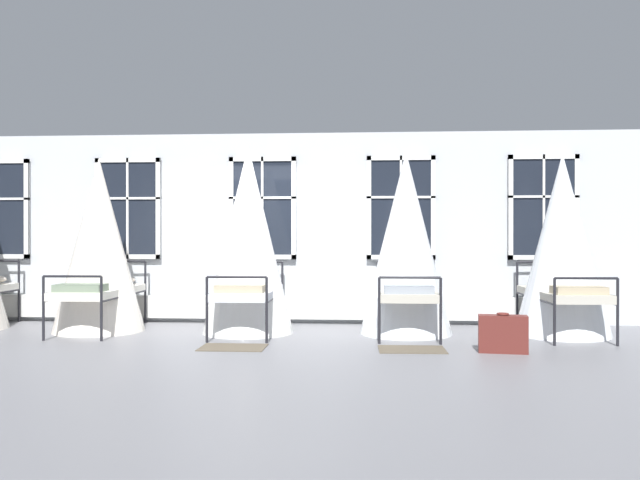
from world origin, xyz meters
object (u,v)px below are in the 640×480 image
Objects in this scene: cot_third at (248,242)px; cot_fourth at (406,245)px; cot_fifth at (562,246)px; suitcase_dark at (503,334)px; cot_second at (99,247)px.

cot_third is 1.03× the size of cot_fourth.
cot_fourth is 1.02× the size of cot_fifth.
cot_fifth reaches higher than suitcase_dark.
cot_second is 6.57m from cot_fifth.
cot_fourth is at bearing -90.52° from cot_second.
suitcase_dark is at bearing -143.76° from cot_fourth.
cot_third is 4.58× the size of suitcase_dark.
cot_fourth is 2.06m from suitcase_dark.
cot_third reaches higher than cot_fifth.
suitcase_dark is at bearing -113.88° from cot_third.
cot_fourth is (4.41, 0.04, 0.03)m from cot_second.
suitcase_dark is (1.04, -1.44, -1.03)m from cot_fourth.
cot_second is 0.94× the size of cot_third.
cot_third is (2.18, -0.01, 0.07)m from cot_second.
cot_fifth reaches higher than cot_second.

